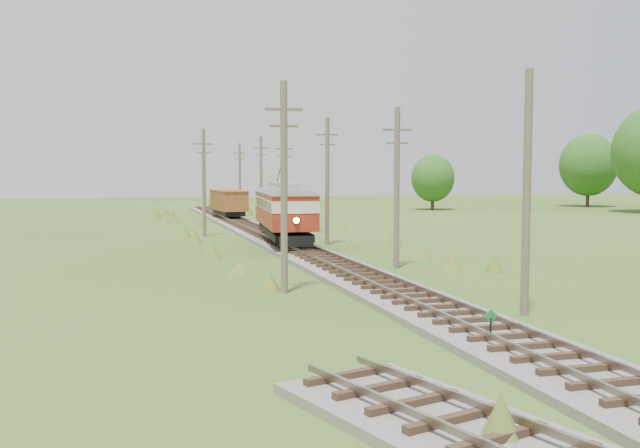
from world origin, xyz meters
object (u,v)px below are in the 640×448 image
object	(u,v)px
gravel_pile	(287,221)
switch_marker	(491,323)
streetcar	(284,208)
gondola	(228,202)

from	to	relation	value
gravel_pile	switch_marker	bearing A→B (deg)	-95.23
switch_marker	gravel_pile	bearing A→B (deg)	84.77
switch_marker	streetcar	bearing A→B (deg)	89.61
gravel_pile	gondola	bearing A→B (deg)	111.32
streetcar	gondola	distance (m)	26.81
gondola	gravel_pile	bearing A→B (deg)	-71.87
gondola	gravel_pile	xyz separation A→B (m)	(4.00, -10.26, -1.39)
streetcar	gravel_pile	bearing A→B (deg)	82.06
gondola	gravel_pile	size ratio (longest dim) A/B	2.13
streetcar	gravel_pile	size ratio (longest dim) A/B	3.35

